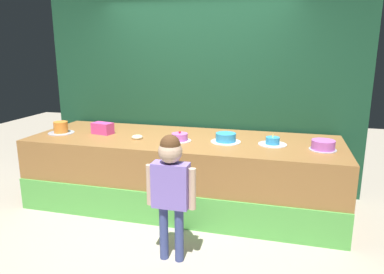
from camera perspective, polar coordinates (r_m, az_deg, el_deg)
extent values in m
plane|color=#BCB29E|center=(3.98, -3.94, -14.10)|extent=(12.00, 12.00, 0.00)
cube|color=#9E6B38|center=(4.36, -1.36, -5.53)|extent=(3.67, 1.25, 0.84)
cube|color=#59B24C|center=(3.88, -4.03, -11.70)|extent=(3.67, 0.02, 0.38)
cube|color=#19472D|center=(4.83, 1.01, 8.84)|extent=(4.28, 0.08, 2.89)
cylinder|color=#3F4C8C|center=(3.33, -4.53, -14.96)|extent=(0.08, 0.08, 0.52)
cylinder|color=#3F4C8C|center=(3.29, -2.06, -15.31)|extent=(0.08, 0.08, 0.52)
cube|color=#8C72D8|center=(3.11, -3.42, -7.71)|extent=(0.32, 0.14, 0.40)
cylinder|color=beige|center=(3.18, -6.74, -7.60)|extent=(0.06, 0.06, 0.37)
cylinder|color=beige|center=(3.07, 0.04, -8.33)|extent=(0.06, 0.06, 0.37)
sphere|color=beige|center=(3.01, -3.50, -2.32)|extent=(0.21, 0.21, 0.21)
sphere|color=brown|center=(3.00, -3.52, -1.28)|extent=(0.18, 0.18, 0.18)
cube|color=#ED469C|center=(4.58, -14.13, 1.37)|extent=(0.28, 0.20, 0.14)
torus|color=beige|center=(4.25, -8.77, -0.02)|extent=(0.13, 0.13, 0.04)
cylinder|color=silver|center=(4.78, -20.20, 0.63)|extent=(0.32, 0.32, 0.01)
cylinder|color=orange|center=(4.76, -20.28, 1.50)|extent=(0.17, 0.17, 0.14)
cylinder|color=silver|center=(4.10, -1.98, -0.58)|extent=(0.27, 0.27, 0.01)
cylinder|color=#CC66D8|center=(4.09, -1.98, 0.03)|extent=(0.19, 0.19, 0.08)
sphere|color=red|center=(4.08, -1.99, 0.77)|extent=(0.03, 0.03, 0.03)
cylinder|color=white|center=(4.07, 5.41, -0.75)|extent=(0.34, 0.34, 0.01)
cylinder|color=#3399D8|center=(4.05, 5.43, -0.04)|extent=(0.23, 0.23, 0.09)
cylinder|color=silver|center=(4.03, 12.76, -1.15)|extent=(0.31, 0.31, 0.01)
cylinder|color=#3399D8|center=(4.02, 12.79, -0.56)|extent=(0.15, 0.15, 0.08)
cone|color=#F2E566|center=(4.01, 12.84, 0.35)|extent=(0.02, 0.02, 0.05)
cylinder|color=silver|center=(3.97, 20.21, -1.90)|extent=(0.28, 0.28, 0.01)
cylinder|color=#CC66D8|center=(3.96, 20.27, -1.16)|extent=(0.24, 0.24, 0.10)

